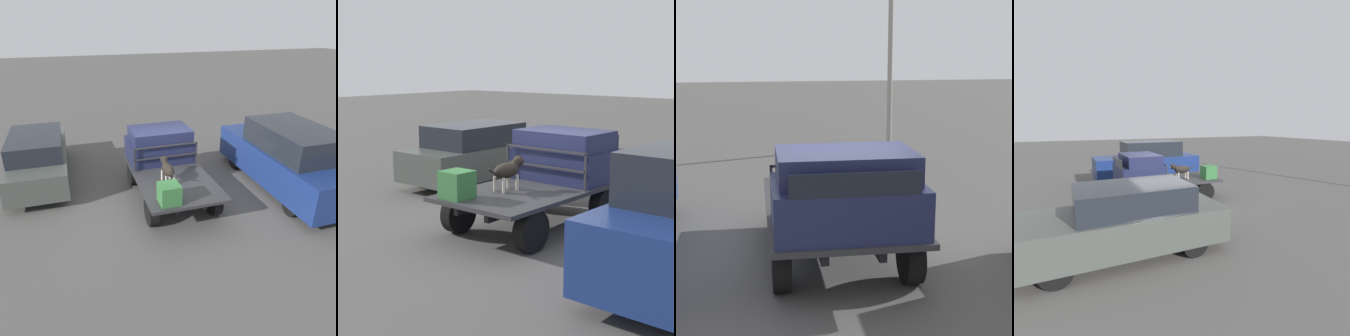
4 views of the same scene
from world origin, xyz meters
TOP-DOWN VIEW (x-y plane):
  - ground_plane at (0.00, 0.00)m, footprint 80.00×80.00m
  - flatbed_truck at (0.00, 0.00)m, footprint 3.86×2.08m
  - truck_cab at (1.13, 0.00)m, footprint 1.45×1.96m
  - truck_headboard at (0.36, 0.00)m, footprint 0.04×1.96m
  - dog at (-0.48, 0.23)m, footprint 1.04×0.30m
  - cargo_crate at (-1.58, 0.52)m, footprint 0.50×0.50m
  - parked_sedan at (2.42, 3.72)m, footprint 4.53×1.74m
  - parked_pickup_far at (-0.37, -3.68)m, footprint 5.21×1.92m

SIDE VIEW (x-z plane):
  - ground_plane at x=0.00m, z-range 0.00..0.00m
  - flatbed_truck at x=0.00m, z-range 0.19..1.00m
  - parked_sedan at x=2.42m, z-range 0.00..1.62m
  - parked_pickup_far at x=-0.37m, z-range -0.03..2.01m
  - cargo_crate at x=-1.58m, z-range 0.81..1.31m
  - dog at x=-0.48m, z-range 0.87..1.54m
  - truck_cab at x=1.13m, z-range 0.78..1.82m
  - truck_headboard at x=0.36m, z-range 0.93..1.66m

